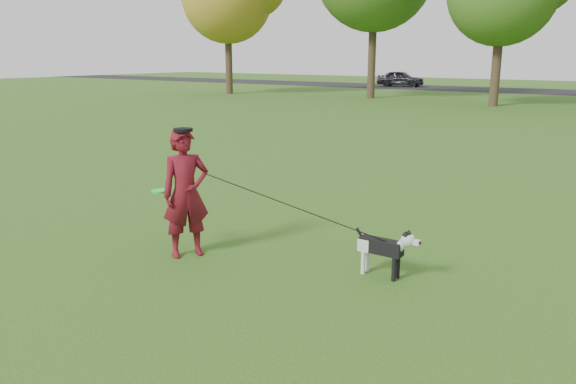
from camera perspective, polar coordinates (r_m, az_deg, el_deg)
The scene contains 5 objects.
ground at distance 7.55m, azimuth -0.54°, elevation -7.17°, with size 120.00×120.00×0.00m, color #285116.
man at distance 7.69m, azimuth -10.34°, elevation -0.16°, with size 0.64×0.42×1.75m, color #5C0D14.
dog at distance 7.05m, azimuth 9.93°, elevation -5.45°, with size 0.87×0.17×0.66m.
car_left at distance 49.84m, azimuth 11.37°, elevation 11.23°, with size 1.58×3.92×1.33m, color black.
man_held_items at distance 7.03m, azimuth 0.93°, elevation -1.65°, with size 3.23×1.01×1.32m.
Camera 1 is at (4.04, -5.78, 2.70)m, focal length 35.00 mm.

